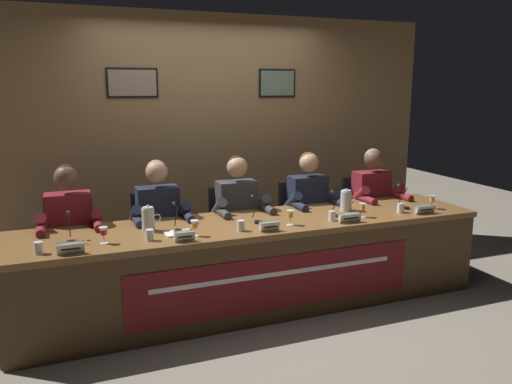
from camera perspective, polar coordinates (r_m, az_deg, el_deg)
The scene contains 36 objects.
ground_plane at distance 4.53m, azimuth 0.00°, elevation -12.40°, with size 12.00×12.00×0.00m, color gray.
wall_back_panelled at distance 5.52m, azimuth -5.43°, elevation 6.00°, with size 5.17×0.14×2.60m.
conference_table at distance 4.23m, azimuth 0.60°, elevation -6.58°, with size 3.97×0.86×0.74m.
chair_far_left at distance 4.68m, azimuth -20.02°, elevation -6.51°, with size 0.44×0.44×0.91m.
panelist_far_left at distance 4.41m, azimuth -20.20°, elevation -3.87°, with size 0.51×0.48×1.24m.
nameplate_far_left at distance 3.67m, azimuth -20.13°, elevation -5.97°, with size 0.18×0.06×0.08m.
juice_glass_far_left at distance 3.81m, azimuth -16.79°, elevation -4.35°, with size 0.06×0.06×0.12m.
water_cup_far_left at distance 3.75m, azimuth -23.26°, elevation -5.87°, with size 0.06×0.06×0.08m.
microphone_far_left at distance 3.93m, azimuth -20.18°, elevation -4.26°, with size 0.06×0.17×0.22m.
chair_left at distance 4.74m, azimuth -11.08°, elevation -5.76°, with size 0.44×0.44×0.91m.
panelist_left at distance 4.47m, azimuth -10.76°, elevation -3.11°, with size 0.51×0.48×1.24m.
nameplate_left at distance 3.75m, azimuth -8.05°, elevation -4.94°, with size 0.15×0.06×0.08m.
juice_glass_left at distance 3.86m, azimuth -6.93°, elevation -3.73°, with size 0.06×0.06×0.12m.
water_cup_left at distance 3.81m, azimuth -11.87°, elevation -4.83°, with size 0.06×0.06×0.08m.
microphone_left at distance 4.02m, azimuth -8.90°, elevation -3.31°, with size 0.06×0.17×0.22m.
chair_center at distance 4.91m, azimuth -2.60°, elevation -4.92°, with size 0.44×0.44×0.91m.
panelist_center at distance 4.66m, azimuth -1.84°, elevation -2.32°, with size 0.51×0.48×1.24m.
nameplate_center at distance 3.97m, azimuth 1.53°, elevation -3.88°, with size 0.16×0.06×0.08m.
juice_glass_center at distance 4.14m, azimuth 3.87°, elevation -2.58°, with size 0.06×0.06×0.12m.
water_cup_center at distance 3.98m, azimuth -1.72°, elevation -3.88°, with size 0.06×0.06×0.08m.
microphone_center at distance 4.22m, azimuth 0.00°, elevation -2.43°, with size 0.06×0.17×0.22m.
chair_right at distance 5.18m, azimuth 5.14°, elevation -4.05°, with size 0.44×0.44×0.91m.
panelist_right at distance 4.94m, azimuth 6.22°, elevation -1.55°, with size 0.51×0.48×1.24m.
nameplate_right at distance 4.30m, azimuth 10.50°, elevation -2.86°, with size 0.20×0.06×0.08m.
juice_glass_right at distance 4.47m, azimuth 11.89°, elevation -1.72°, with size 0.06×0.06×0.12m.
water_cup_right at distance 4.32m, azimuth 8.55°, elevation -2.74°, with size 0.06×0.06×0.08m.
microphone_right at distance 4.48m, azimuth 9.08°, elevation -1.76°, with size 0.06×0.17×0.22m.
chair_far_right at distance 5.54m, azimuth 11.98°, elevation -3.23°, with size 0.44×0.44×0.91m.
panelist_far_right at distance 5.31m, azimuth 13.28°, elevation -0.85°, with size 0.51×0.48×1.24m.
nameplate_far_right at distance 4.76m, azimuth 18.46°, elevation -1.85°, with size 0.19×0.06×0.08m.
juice_glass_far_right at distance 4.95m, azimuth 19.21°, elevation -0.82°, with size 0.06×0.06×0.12m.
water_cup_far_right at distance 4.73m, azimuth 15.94°, elevation -1.80°, with size 0.06×0.06×0.08m.
microphone_far_right at distance 4.90m, azimuth 16.29°, elevation -0.91°, with size 0.06×0.17×0.22m.
water_pitcher_left_side at distance 4.05m, azimuth -12.01°, elevation -3.00°, with size 0.15×0.10×0.21m.
water_pitcher_right_side at distance 4.68m, azimuth 10.10°, elevation -0.95°, with size 0.15×0.10×0.21m.
document_stack_left at distance 3.96m, azimuth -8.70°, elevation -4.59°, with size 0.22×0.16×0.01m.
Camera 1 is at (-1.50, -3.85, 1.86)m, focal length 35.56 mm.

